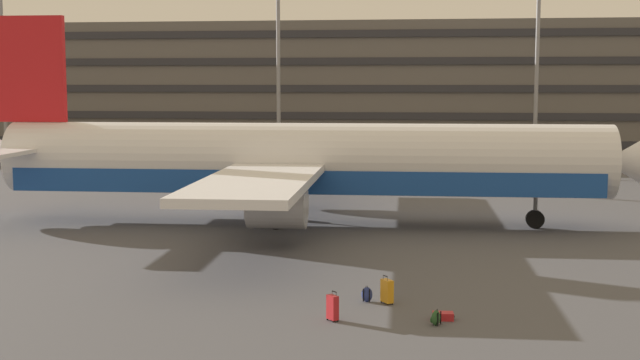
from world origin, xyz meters
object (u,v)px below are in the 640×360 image
at_px(suitcase_small, 443,316).
at_px(suitcase_red, 333,307).
at_px(backpack_laid_flat, 436,318).
at_px(backpack_orange, 367,295).
at_px(airliner, 296,162).
at_px(suitcase_upright, 387,291).

bearing_deg(suitcase_small, suitcase_red, -170.85).
relative_size(suitcase_small, backpack_laid_flat, 1.33).
bearing_deg(backpack_orange, backpack_laid_flat, -48.35).
bearing_deg(backpack_laid_flat, suitcase_red, 178.26).
height_order(suitcase_red, suitcase_small, suitcase_red).
distance_m(airliner, suitcase_small, 18.54).
bearing_deg(suitcase_upright, backpack_laid_flat, -56.51).
distance_m(airliner, suitcase_red, 18.00).
bearing_deg(suitcase_red, backpack_orange, 69.86).
distance_m(airliner, backpack_laid_flat, 19.01).
relative_size(backpack_orange, backpack_laid_flat, 1.07).
height_order(suitcase_small, backpack_orange, backpack_orange).
relative_size(suitcase_small, backpack_orange, 1.24).
distance_m(suitcase_red, suitcase_upright, 2.72).
bearing_deg(suitcase_small, backpack_laid_flat, -110.24).
distance_m(backpack_orange, backpack_laid_flat, 3.33).
bearing_deg(suitcase_small, airliner, 112.78).
bearing_deg(backpack_laid_flat, backpack_orange, 131.65).
distance_m(suitcase_small, backpack_laid_flat, 0.68).
relative_size(suitcase_small, suitcase_upright, 0.73).
bearing_deg(backpack_orange, suitcase_upright, -12.48).
distance_m(suitcase_upright, backpack_orange, 0.70).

